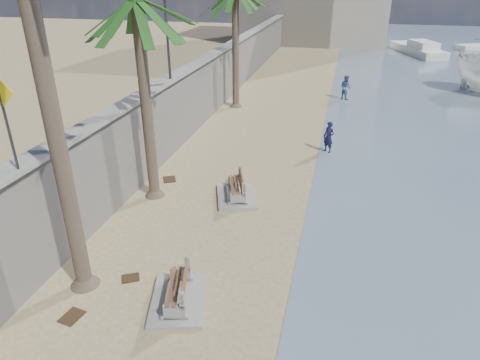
{
  "coord_description": "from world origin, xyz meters",
  "views": [
    {
      "loc": [
        2.87,
        -6.81,
        8.15
      ],
      "look_at": [
        -0.5,
        7.0,
        1.2
      ],
      "focal_mm": 32.0,
      "sensor_mm": 36.0,
      "label": 1
    }
  ],
  "objects_px": {
    "person_a": "(329,135)",
    "person_b": "(346,86)",
    "yacht_far": "(417,50)",
    "bench_near": "(178,290)",
    "palm_mid": "(136,2)",
    "bench_far": "(236,188)"
  },
  "relations": [
    {
      "from": "person_a",
      "to": "person_b",
      "type": "bearing_deg",
      "value": 120.39
    },
    {
      "from": "palm_mid",
      "to": "yacht_far",
      "type": "height_order",
      "value": "palm_mid"
    },
    {
      "from": "person_a",
      "to": "person_b",
      "type": "height_order",
      "value": "person_b"
    },
    {
      "from": "bench_near",
      "to": "bench_far",
      "type": "distance_m",
      "value": 6.23
    },
    {
      "from": "bench_near",
      "to": "person_a",
      "type": "height_order",
      "value": "person_a"
    },
    {
      "from": "bench_far",
      "to": "yacht_far",
      "type": "distance_m",
      "value": 38.68
    },
    {
      "from": "person_a",
      "to": "bench_far",
      "type": "bearing_deg",
      "value": -86.11
    },
    {
      "from": "bench_near",
      "to": "bench_far",
      "type": "bearing_deg",
      "value": 89.3
    },
    {
      "from": "bench_far",
      "to": "palm_mid",
      "type": "distance_m",
      "value": 7.58
    },
    {
      "from": "bench_far",
      "to": "person_b",
      "type": "xyz_separation_m",
      "value": [
        3.85,
        16.09,
        0.53
      ]
    },
    {
      "from": "person_b",
      "to": "yacht_far",
      "type": "distance_m",
      "value": 22.2
    },
    {
      "from": "bench_near",
      "to": "person_b",
      "type": "height_order",
      "value": "person_b"
    },
    {
      "from": "bench_near",
      "to": "person_a",
      "type": "bearing_deg",
      "value": 74.38
    },
    {
      "from": "palm_mid",
      "to": "person_a",
      "type": "relative_size",
      "value": 4.54
    },
    {
      "from": "bench_near",
      "to": "person_b",
      "type": "bearing_deg",
      "value": 80.03
    },
    {
      "from": "bench_near",
      "to": "bench_far",
      "type": "relative_size",
      "value": 0.94
    },
    {
      "from": "person_a",
      "to": "yacht_far",
      "type": "relative_size",
      "value": 0.2
    },
    {
      "from": "person_b",
      "to": "yacht_far",
      "type": "height_order",
      "value": "person_b"
    },
    {
      "from": "palm_mid",
      "to": "person_a",
      "type": "height_order",
      "value": "palm_mid"
    },
    {
      "from": "bench_near",
      "to": "person_a",
      "type": "relative_size",
      "value": 1.33
    },
    {
      "from": "bench_far",
      "to": "palm_mid",
      "type": "xyz_separation_m",
      "value": [
        -3.25,
        -0.62,
        6.82
      ]
    },
    {
      "from": "bench_near",
      "to": "palm_mid",
      "type": "height_order",
      "value": "palm_mid"
    }
  ]
}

